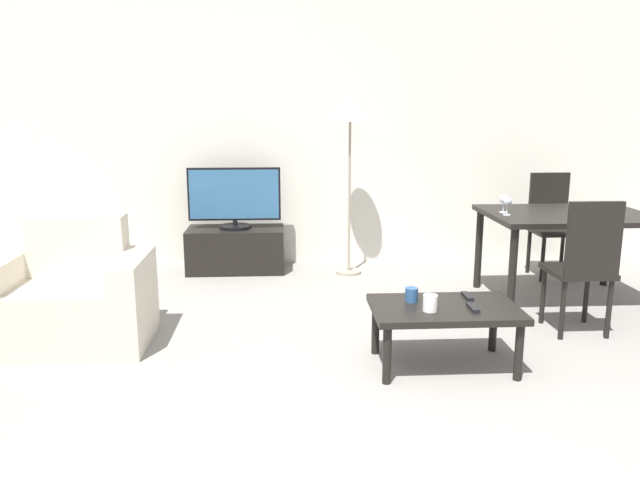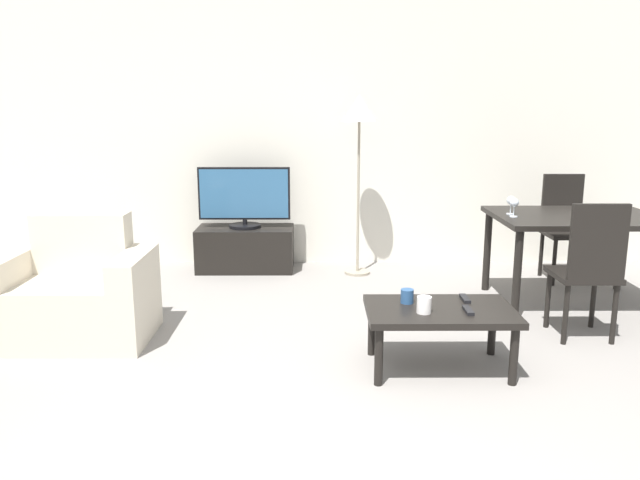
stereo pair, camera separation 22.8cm
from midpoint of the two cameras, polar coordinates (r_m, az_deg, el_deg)
name	(u,v)px [view 2 (the right image)]	position (r m, az deg, el deg)	size (l,w,h in m)	color
wall_back	(312,128)	(6.18, 0.33, 10.24)	(7.81, 0.06, 2.70)	silver
armchair	(76,295)	(4.51, -20.11, -4.80)	(1.01, 0.68, 0.83)	beige
tv_stand	(246,248)	(6.06, -5.75, -0.78)	(0.92, 0.47, 0.41)	black
tv	(244,198)	(5.96, -5.85, 3.87)	(0.87, 0.30, 0.58)	black
coffee_table	(440,316)	(3.82, 12.61, -6.80)	(0.88, 0.56, 0.38)	black
dining_table	(576,225)	(5.31, 23.54, 1.23)	(1.27, 0.93, 0.73)	black
dining_chair_near	(589,265)	(4.56, 24.73, -2.13)	(0.40, 0.40, 0.95)	black
dining_chair_far	(565,222)	(6.12, 22.46, 1.49)	(0.40, 0.40, 0.95)	black
floor_lamp	(359,121)	(5.74, 4.77, 10.80)	(0.31, 0.31, 1.66)	gray
remote_primary	(465,299)	(3.99, 14.72, -5.21)	(0.04, 0.15, 0.02)	black
remote_secondary	(468,310)	(3.77, 15.09, -6.24)	(0.04, 0.15, 0.02)	black
cup_white_near	(424,305)	(3.69, 11.26, -5.85)	(0.09, 0.09, 0.10)	white
cup_colored_far	(407,296)	(3.85, 9.66, -5.10)	(0.08, 0.08, 0.09)	navy
wine_glass_left	(511,202)	(5.12, 18.30, 3.35)	(0.07, 0.07, 0.15)	silver
wine_glass_center	(514,204)	(5.01, 18.60, 3.15)	(0.07, 0.07, 0.15)	silver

